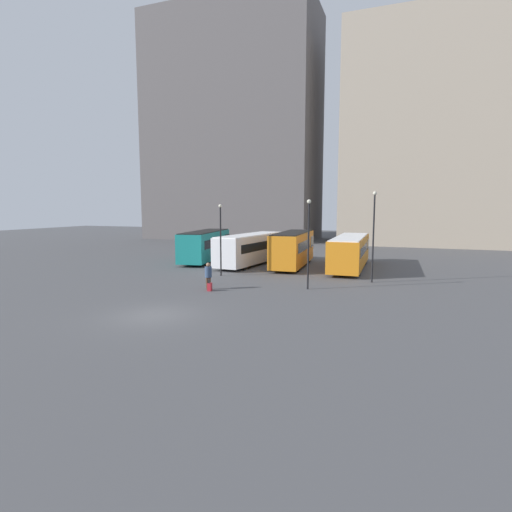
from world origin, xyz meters
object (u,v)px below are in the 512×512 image
Objects in this scene: bus_0 at (205,245)px; traveler at (208,274)px; lamp_post_0 at (221,234)px; bus_1 at (251,248)px; lamp_post_2 at (374,230)px; bus_2 at (293,248)px; lamp_post_1 at (308,237)px; bus_3 at (350,251)px; suitcase at (210,287)px.

bus_0 is 5.53× the size of traveler.
lamp_post_0 is (5.40, -7.64, 1.70)m from bus_0.
bus_1 is 12.25m from traveler.
lamp_post_2 is (17.13, -6.41, 2.17)m from bus_0.
lamp_post_0 is (0.05, -6.89, 1.78)m from bus_1.
lamp_post_0 is (-4.10, -7.08, 1.64)m from bus_2.
lamp_post_1 is at bearing -133.72° from lamp_post_2.
bus_1 is 12.67m from lamp_post_1.
bus_0 is 14.70m from bus_3.
bus_0 is 14.66m from traveler.
traveler is 2.37× the size of suitcase.
traveler is 0.96m from suitcase.
bus_3 is (9.34, 0.72, -0.01)m from bus_1.
suitcase is 12.56m from lamp_post_2.
bus_1 is at bearing 90.40° from lamp_post_0.
bus_3 is at bearing 82.09° from lamp_post_1.
lamp_post_1 reaches higher than bus_0.
suitcase is (-7.43, -13.28, -1.33)m from bus_3.
lamp_post_2 is at bearing -119.87° from bus_0.
traveler is at bearing -160.99° from bus_0.
lamp_post_1 is at bearing 170.89° from bus_3.
bus_2 reaches higher than bus_1.
lamp_post_0 reaches higher than bus_1.
lamp_post_2 is (9.87, 6.89, 3.59)m from suitcase.
bus_3 is 1.95× the size of lamp_post_0.
suitcase is (7.27, -13.30, -1.42)m from bus_0.
bus_2 is 13.02m from suitcase.
bus_1 is at bearing 88.70° from bus_2.
bus_2 is 5.25× the size of traveler.
bus_1 is (5.35, -0.75, -0.08)m from bus_0.
suitcase is at bearing -154.68° from lamp_post_1.
lamp_post_2 is (10.18, 6.48, 2.77)m from traveler.
lamp_post_2 is (11.73, 1.24, 0.46)m from lamp_post_0.
bus_2 is at bearing -81.52° from bus_1.
bus_0 is 9.52m from bus_2.
suitcase is at bearing -160.72° from bus_0.
suitcase is at bearing -151.06° from traveler.
lamp_post_0 is at bearing -173.69° from bus_1.
bus_0 is 0.89× the size of bus_3.
bus_2 is 1.44× the size of lamp_post_2.
bus_0 is at bearing 20.91° from traveler.
suitcase is (-2.24, -12.74, -1.48)m from bus_2.
lamp_post_2 reaches higher than bus_2.
lamp_post_1 is (6.29, 2.41, 2.45)m from traveler.
traveler is at bearing 28.94° from suitcase.
bus_3 is at bearing 110.89° from lamp_post_2.
bus_1 is 13.26m from lamp_post_2.
traveler reaches higher than suitcase.
lamp_post_0 is at bearing 128.15° from bus_3.
lamp_post_0 is 0.96× the size of lamp_post_1.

